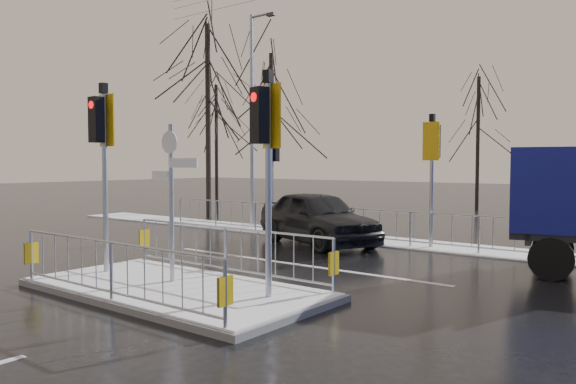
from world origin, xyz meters
The scene contains 11 objects.
ground centered at (0.00, 0.00, 0.00)m, with size 120.00×120.00×0.00m, color black.
snow_verge centered at (0.00, 8.60, 0.02)m, with size 30.00×2.00×0.04m, color white.
lane_markings centered at (0.00, -0.33, 0.00)m, with size 8.00×11.38×0.01m.
traffic_island centered at (-0.01, 0.01, 0.39)m, with size 6.00×3.04×4.15m.
far_kerb_fixtures centered at (0.29, 8.09, 1.02)m, with size 18.00×0.65×3.83m.
car_far_lane centered at (-1.56, 6.95, 0.81)m, with size 1.92×4.77×1.63m, color black.
tree_near_a centered at (-10.50, 11.00, 6.11)m, with size 4.75×4.75×8.97m.
tree_near_b centered at (-8.00, 12.50, 5.15)m, with size 4.00×4.00×7.55m.
tree_near_c centered at (-12.50, 13.50, 4.50)m, with size 3.50×3.50×6.61m.
tree_far_a centered at (-2.00, 22.00, 4.82)m, with size 3.75×3.75×7.08m.
street_lamp_left centered at (-6.43, 9.50, 4.49)m, with size 1.25×0.18×8.20m.
Camera 1 is at (8.20, -6.97, 2.47)m, focal length 35.00 mm.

